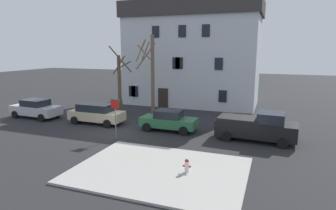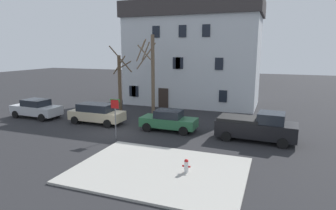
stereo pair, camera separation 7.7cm
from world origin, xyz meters
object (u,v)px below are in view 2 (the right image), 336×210
Objects in this scene: car_beige_wagon at (97,113)px; street_sign_pole at (115,111)px; car_silver_sedan at (36,108)px; pickup_truck_black at (257,127)px; car_green_sedan at (169,120)px; fire_hydrant at (186,165)px; tree_bare_mid at (151,72)px; building_main at (193,54)px; tree_bare_near at (120,81)px.

car_beige_wagon is 1.65× the size of street_sign_pole.
pickup_truck_black is at bearing 0.08° from car_silver_sedan.
car_green_sedan is 0.80× the size of pickup_truck_black.
car_beige_wagon is 12.34m from fire_hydrant.
tree_bare_mid is 2.64× the size of street_sign_pole.
tree_bare_mid is 13.71m from fire_hydrant.
tree_bare_mid reaches higher than pickup_truck_black.
tree_bare_near is (-5.32, -7.23, -2.61)m from building_main.
car_green_sedan is at bearing 1.01° from car_silver_sedan.
pickup_truck_black is (9.78, -4.35, -3.14)m from tree_bare_mid.
car_silver_sedan is at bearing 163.24° from street_sign_pole.
pickup_truck_black is at bearing -23.99° from tree_bare_mid.
pickup_truck_black is at bearing -56.10° from building_main.
tree_bare_near reaches higher than car_silver_sedan.
building_main is 2.75× the size of pickup_truck_black.
fire_hydrant is at bearing -112.74° from pickup_truck_black.
car_silver_sedan is 1.02× the size of car_beige_wagon.
fire_hydrant is at bearing -63.14° from car_green_sedan.
building_main reaches higher than fire_hydrant.
building_main is 3.45× the size of car_green_sedan.
tree_bare_mid is at bearing 156.01° from pickup_truck_black.
pickup_truck_black reaches higher than car_silver_sedan.
fire_hydrant is (3.62, -7.14, -0.33)m from car_green_sedan.
building_main is at bearing 66.94° from car_beige_wagon.
building_main is at bearing 123.90° from pickup_truck_black.
tree_bare_mid reaches higher than tree_bare_near.
tree_bare_near reaches higher than car_beige_wagon.
car_silver_sedan is at bearing 157.35° from fire_hydrant.
street_sign_pole is (-6.34, 3.83, 1.51)m from fire_hydrant.
building_main is 15.11m from pickup_truck_black.
car_beige_wagon is at bearing -86.27° from tree_bare_near.
pickup_truck_black is 7.76× the size of fire_hydrant.
pickup_truck_black is (8.01, -11.91, -4.73)m from building_main.
pickup_truck_black is (13.03, -0.11, 0.10)m from car_beige_wagon.
tree_bare_near is 2.30× the size of street_sign_pole.
building_main is 20.22m from fire_hydrant.
tree_bare_near is 3.71m from tree_bare_mid.
tree_bare_mid is 6.25m from car_beige_wagon.
tree_bare_near is at bearing 160.64° from pickup_truck_black.
building_main is at bearing 76.80° from tree_bare_mid.
car_green_sedan is at bearing -82.80° from building_main.
tree_bare_near is 1.39× the size of car_beige_wagon.
pickup_truck_black is at bearing -0.50° from car_beige_wagon.
street_sign_pole reaches higher than car_beige_wagon.
street_sign_pole is at bearing 148.84° from fire_hydrant.
street_sign_pole is (-1.25, -15.02, -3.73)m from building_main.
tree_bare_near is 1.51× the size of car_green_sedan.
car_green_sedan reaches higher than fire_hydrant.
tree_bare_mid is 1.56× the size of car_silver_sedan.
tree_bare_near is at bearing -126.35° from building_main.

